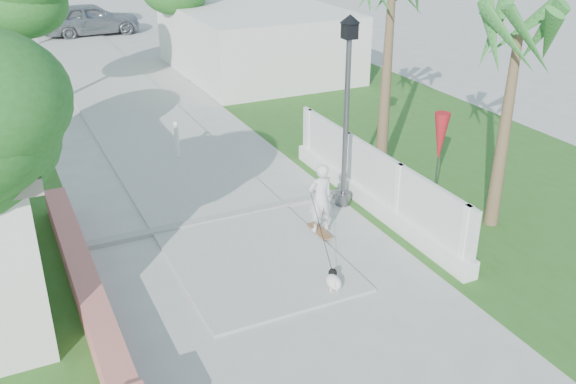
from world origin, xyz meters
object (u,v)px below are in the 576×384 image
skateboarder (319,221)px  parked_car (91,19)px  patio_umbrella (440,139)px  bollard (177,139)px  dog (334,280)px  street_lamp (347,106)px

skateboarder → parked_car: (-0.12, 24.79, 0.10)m
patio_umbrella → skateboarder: 3.68m
patio_umbrella → bollard: bearing=129.9°
bollard → parked_car: bearing=86.9°
skateboarder → dog: (-0.41, -1.36, -0.52)m
bollard → dog: 7.63m
bollard → patio_umbrella: size_ratio=0.47×
bollard → patio_umbrella: bearing=-50.1°
street_lamp → bollard: (-2.70, 4.50, -1.84)m
street_lamp → patio_umbrella: 2.27m
skateboarder → parked_car: size_ratio=0.47×
bollard → skateboarder: skateboarder is taller
parked_car → street_lamp: bearing=-177.6°
bollard → skateboarder: size_ratio=0.48×
bollard → patio_umbrella: 7.25m
street_lamp → bollard: size_ratio=4.07×
street_lamp → parked_car: size_ratio=0.92×
skateboarder → street_lamp: bearing=-133.1°
street_lamp → patio_umbrella: bearing=-27.8°
dog → patio_umbrella: bearing=51.1°
street_lamp → dog: 4.30m
patio_umbrella → parked_car: patio_umbrella is taller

